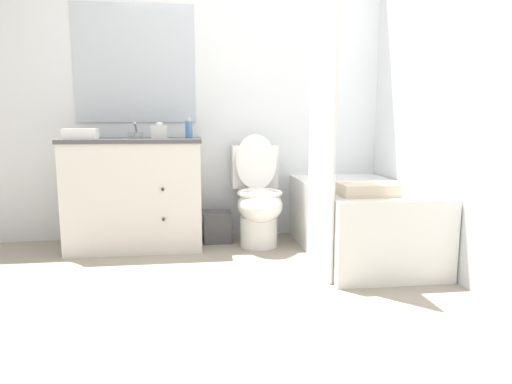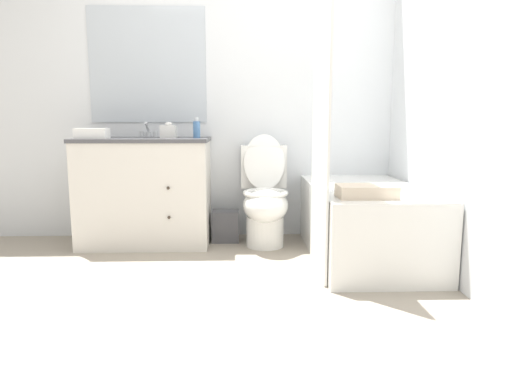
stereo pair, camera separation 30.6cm
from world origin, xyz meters
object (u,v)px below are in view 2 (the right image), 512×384
(sink_faucet, at_px, (148,133))
(tissue_box, at_px, (169,131))
(hand_towel_folded, at_px, (92,133))
(wastebasket, at_px, (226,226))
(vanity_cabinet, at_px, (145,190))
(soap_dispenser, at_px, (197,129))
(bathtub, at_px, (364,222))
(bath_towel_folded, at_px, (366,191))
(toilet, at_px, (265,199))

(sink_faucet, xyz_separation_m, tissue_box, (0.19, -0.16, 0.02))
(tissue_box, bearing_deg, hand_towel_folded, -163.66)
(wastebasket, height_order, hand_towel_folded, hand_towel_folded)
(vanity_cabinet, xyz_separation_m, soap_dispenser, (0.42, -0.04, 0.49))
(sink_faucet, distance_m, bathtub, 1.87)
(bathtub, height_order, wastebasket, bathtub)
(vanity_cabinet, bearing_deg, bathtub, -14.42)
(tissue_box, height_order, bath_towel_folded, tissue_box)
(toilet, relative_size, hand_towel_folded, 3.74)
(bathtub, distance_m, hand_towel_folded, 2.13)
(sink_faucet, height_order, tissue_box, sink_faucet)
(vanity_cabinet, height_order, bathtub, vanity_cabinet)
(vanity_cabinet, bearing_deg, wastebasket, 5.10)
(tissue_box, height_order, hand_towel_folded, tissue_box)
(bath_towel_folded, bearing_deg, vanity_cabinet, 149.64)
(bath_towel_folded, bearing_deg, tissue_box, 145.39)
(soap_dispenser, bearing_deg, toilet, -3.61)
(bathtub, xyz_separation_m, hand_towel_folded, (-2.01, 0.29, 0.63))
(toilet, xyz_separation_m, soap_dispenser, (-0.53, 0.03, 0.55))
(vanity_cabinet, bearing_deg, tissue_box, 7.61)
(vanity_cabinet, bearing_deg, bath_towel_folded, -30.36)
(hand_towel_folded, relative_size, bath_towel_folded, 0.67)
(wastebasket, xyz_separation_m, bath_towel_folded, (0.90, -0.95, 0.43))
(tissue_box, relative_size, bath_towel_folded, 0.38)
(wastebasket, distance_m, hand_towel_folded, 1.27)
(soap_dispenser, bearing_deg, tissue_box, 164.83)
(bathtub, distance_m, wastebasket, 1.14)
(toilet, relative_size, wastebasket, 3.48)
(tissue_box, distance_m, soap_dispenser, 0.24)
(tissue_box, xyz_separation_m, soap_dispenser, (0.23, -0.06, 0.02))
(sink_faucet, bearing_deg, tissue_box, -40.18)
(tissue_box, distance_m, bath_towel_folded, 1.66)
(tissue_box, bearing_deg, wastebasket, 3.98)
(soap_dispenser, bearing_deg, bathtub, -17.54)
(toilet, xyz_separation_m, hand_towel_folded, (-1.31, -0.07, 0.52))
(toilet, height_order, tissue_box, tissue_box)
(tissue_box, xyz_separation_m, bath_towel_folded, (1.34, -0.92, -0.35))
(soap_dispenser, relative_size, hand_towel_folded, 0.68)
(tissue_box, bearing_deg, bathtub, -17.17)
(sink_faucet, height_order, bathtub, sink_faucet)
(wastebasket, distance_m, bath_towel_folded, 1.38)
(vanity_cabinet, relative_size, bathtub, 0.74)
(sink_faucet, bearing_deg, hand_towel_folded, -137.59)
(vanity_cabinet, height_order, tissue_box, tissue_box)
(sink_faucet, xyz_separation_m, soap_dispenser, (0.42, -0.23, 0.04))
(hand_towel_folded, distance_m, bath_towel_folded, 2.06)
(hand_towel_folded, bearing_deg, toilet, 2.89)
(toilet, distance_m, tissue_box, 0.93)
(wastebasket, bearing_deg, sink_faucet, 168.15)
(vanity_cabinet, distance_m, toilet, 0.96)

